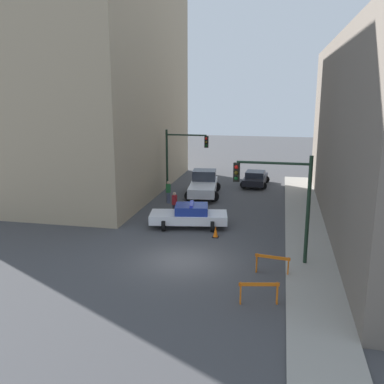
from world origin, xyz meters
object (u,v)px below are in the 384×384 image
(white_truck, at_px, (204,184))
(parked_car_near, at_px, (255,178))
(pedestrian_crossing, at_px, (175,204))
(barrier_mid, at_px, (272,262))
(traffic_light_near, at_px, (283,193))
(traffic_cone, at_px, (216,232))
(pedestrian_corner, at_px, (168,192))
(barrier_front, at_px, (259,289))
(police_car, at_px, (189,216))
(traffic_light_far, at_px, (180,153))

(white_truck, relative_size, parked_car_near, 1.27)
(pedestrian_crossing, xyz_separation_m, barrier_mid, (6.63, -8.08, -0.24))
(traffic_light_near, distance_m, pedestrian_crossing, 10.00)
(traffic_light_near, relative_size, traffic_cone, 7.93)
(pedestrian_corner, xyz_separation_m, traffic_cone, (4.62, -6.85, -0.54))
(barrier_mid, bearing_deg, traffic_light_near, 76.20)
(white_truck, xyz_separation_m, pedestrian_crossing, (-0.84, -6.16, -0.04))
(white_truck, bearing_deg, barrier_front, -78.77)
(traffic_light_near, relative_size, police_car, 1.05)
(traffic_light_near, bearing_deg, pedestrian_corner, 129.89)
(traffic_cone, bearing_deg, white_truck, 104.27)
(pedestrian_corner, bearing_deg, police_car, -121.22)
(white_truck, height_order, parked_car_near, white_truck)
(traffic_light_far, relative_size, police_car, 1.05)
(traffic_light_near, xyz_separation_m, white_truck, (-6.14, 12.81, -2.62))
(white_truck, xyz_separation_m, barrier_front, (5.34, -17.18, -0.29))
(pedestrian_corner, bearing_deg, barrier_front, -121.04)
(barrier_front, bearing_deg, barrier_mid, 81.44)
(pedestrian_crossing, relative_size, barrier_mid, 1.04)
(barrier_front, height_order, traffic_cone, barrier_front)
(pedestrian_corner, bearing_deg, traffic_light_near, -108.82)
(white_truck, height_order, barrier_front, white_truck)
(police_car, height_order, white_truck, white_truck)
(police_car, xyz_separation_m, traffic_cone, (1.88, -1.58, -0.41))
(parked_car_near, xyz_separation_m, barrier_front, (1.52, -21.63, -0.06))
(traffic_light_far, bearing_deg, pedestrian_crossing, -80.26)
(pedestrian_corner, bearing_deg, traffic_light_far, 26.35)
(traffic_light_near, distance_m, traffic_light_far, 15.09)
(police_car, distance_m, traffic_cone, 2.49)
(traffic_light_far, bearing_deg, traffic_light_near, -57.84)
(traffic_light_far, height_order, pedestrian_crossing, traffic_light_far)
(barrier_mid, relative_size, traffic_cone, 2.42)
(police_car, height_order, traffic_cone, police_car)
(parked_car_near, bearing_deg, traffic_light_far, -138.93)
(police_car, height_order, barrier_front, police_car)
(barrier_front, bearing_deg, white_truck, 107.28)
(police_car, bearing_deg, barrier_mid, -148.93)
(parked_car_near, distance_m, barrier_mid, 18.79)
(parked_car_near, bearing_deg, police_car, -101.35)
(barrier_front, bearing_deg, traffic_light_far, 112.89)
(traffic_cone, bearing_deg, parked_car_near, 84.59)
(pedestrian_corner, relative_size, barrier_mid, 1.04)
(traffic_light_near, height_order, police_car, traffic_light_near)
(pedestrian_crossing, height_order, barrier_front, pedestrian_crossing)
(white_truck, relative_size, pedestrian_crossing, 3.36)
(police_car, relative_size, traffic_cone, 7.53)
(parked_car_near, bearing_deg, traffic_cone, -92.44)
(traffic_light_far, relative_size, barrier_mid, 3.27)
(traffic_light_far, height_order, parked_car_near, traffic_light_far)
(traffic_light_far, relative_size, barrier_front, 3.30)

